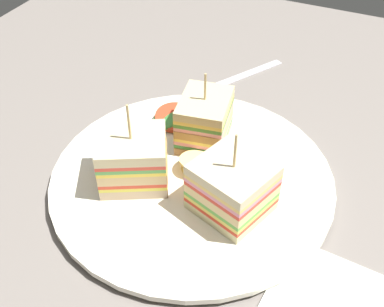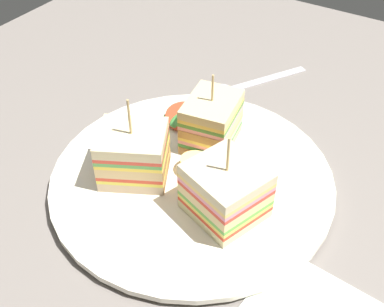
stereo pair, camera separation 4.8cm
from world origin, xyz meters
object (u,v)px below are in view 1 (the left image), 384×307
object	(u,v)px
sandwich_wedge_1	(134,160)
chip_pile	(199,168)
plate	(192,178)
sandwich_wedge_2	(232,188)
spoon	(214,85)
sandwich_wedge_0	(204,120)

from	to	relation	value
sandwich_wedge_1	chip_pile	world-z (taller)	sandwich_wedge_1
plate	sandwich_wedge_1	size ratio (longest dim) A/B	3.14
sandwich_wedge_2	chip_pile	world-z (taller)	sandwich_wedge_2
chip_pile	spoon	distance (cm)	18.53
plate	chip_pile	size ratio (longest dim) A/B	4.63
sandwich_wedge_0	chip_pile	xyz separation A→B (cm)	(1.79, -5.43, -1.97)
plate	sandwich_wedge_2	xyz separation A→B (cm)	(5.35, -2.60, 3.23)
sandwich_wedge_2	spoon	size ratio (longest dim) A/B	0.63
sandwich_wedge_1	chip_pile	bearing A→B (deg)	3.53
sandwich_wedge_0	spoon	xyz separation A→B (cm)	(-3.82, 12.16, -3.64)
chip_pile	sandwich_wedge_2	bearing A→B (deg)	-32.49
sandwich_wedge_1	sandwich_wedge_0	bearing A→B (deg)	38.54
chip_pile	sandwich_wedge_0	bearing A→B (deg)	108.22
plate	sandwich_wedge_0	size ratio (longest dim) A/B	3.40
plate	spoon	world-z (taller)	plate
sandwich_wedge_0	spoon	bearing A→B (deg)	-172.35
chip_pile	spoon	size ratio (longest dim) A/B	0.44
sandwich_wedge_0	sandwich_wedge_1	xyz separation A→B (cm)	(-3.94, -8.87, -0.05)
plate	sandwich_wedge_2	world-z (taller)	sandwich_wedge_2
plate	spoon	bearing A→B (deg)	105.47
sandwich_wedge_0	sandwich_wedge_2	distance (cm)	10.66
plate	chip_pile	bearing A→B (deg)	33.06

